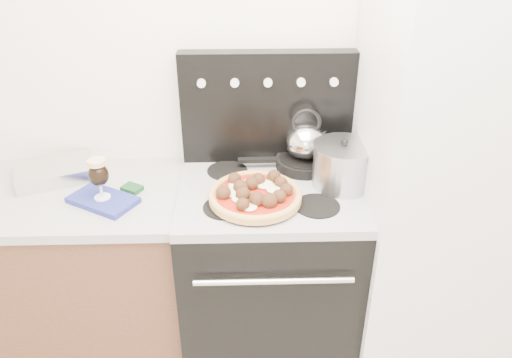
{
  "coord_description": "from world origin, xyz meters",
  "views": [
    {
      "loc": [
        -0.03,
        -0.62,
        1.99
      ],
      "look_at": [
        0.02,
        1.05,
        1.03
      ],
      "focal_mm": 35.0,
      "sensor_mm": 36.0,
      "label": 1
    }
  ],
  "objects_px": {
    "beer_glass": "(99,179)",
    "pizza": "(255,194)",
    "fridge": "(438,182)",
    "stock_pot": "(342,166)",
    "skillet": "(304,162)",
    "oven_mitt": "(103,200)",
    "tea_kettle": "(305,138)",
    "pizza_pan": "(255,200)",
    "base_cabinet": "(32,279)",
    "stove_body": "(268,276)"
  },
  "relations": [
    {
      "from": "base_cabinet",
      "to": "beer_glass",
      "type": "height_order",
      "value": "beer_glass"
    },
    {
      "from": "skillet",
      "to": "pizza_pan",
      "type": "bearing_deg",
      "value": -128.44
    },
    {
      "from": "base_cabinet",
      "to": "tea_kettle",
      "type": "relative_size",
      "value": 7.44
    },
    {
      "from": "base_cabinet",
      "to": "fridge",
      "type": "bearing_deg",
      "value": -1.59
    },
    {
      "from": "beer_glass",
      "to": "pizza",
      "type": "bearing_deg",
      "value": -4.04
    },
    {
      "from": "oven_mitt",
      "to": "beer_glass",
      "type": "relative_size",
      "value": 1.54
    },
    {
      "from": "pizza",
      "to": "stock_pot",
      "type": "xyz_separation_m",
      "value": [
        0.37,
        0.12,
        0.05
      ]
    },
    {
      "from": "stove_body",
      "to": "pizza_pan",
      "type": "xyz_separation_m",
      "value": [
        -0.06,
        -0.11,
        0.49
      ]
    },
    {
      "from": "base_cabinet",
      "to": "beer_glass",
      "type": "xyz_separation_m",
      "value": [
        0.43,
        -0.09,
        0.58
      ]
    },
    {
      "from": "oven_mitt",
      "to": "pizza",
      "type": "distance_m",
      "value": 0.62
    },
    {
      "from": "base_cabinet",
      "to": "stock_pot",
      "type": "bearing_deg",
      "value": -0.35
    },
    {
      "from": "pizza_pan",
      "to": "tea_kettle",
      "type": "xyz_separation_m",
      "value": [
        0.23,
        0.29,
        0.14
      ]
    },
    {
      "from": "stock_pot",
      "to": "tea_kettle",
      "type": "bearing_deg",
      "value": 129.85
    },
    {
      "from": "base_cabinet",
      "to": "pizza",
      "type": "distance_m",
      "value": 1.17
    },
    {
      "from": "beer_glass",
      "to": "stock_pot",
      "type": "distance_m",
      "value": 0.98
    },
    {
      "from": "beer_glass",
      "to": "tea_kettle",
      "type": "height_order",
      "value": "tea_kettle"
    },
    {
      "from": "base_cabinet",
      "to": "stock_pot",
      "type": "xyz_separation_m",
      "value": [
        1.41,
        -0.01,
        0.58
      ]
    },
    {
      "from": "oven_mitt",
      "to": "tea_kettle",
      "type": "relative_size",
      "value": 1.39
    },
    {
      "from": "beer_glass",
      "to": "stock_pot",
      "type": "bearing_deg",
      "value": 4.69
    },
    {
      "from": "fridge",
      "to": "pizza_pan",
      "type": "height_order",
      "value": "fridge"
    },
    {
      "from": "beer_glass",
      "to": "tea_kettle",
      "type": "bearing_deg",
      "value": 16.13
    },
    {
      "from": "beer_glass",
      "to": "tea_kettle",
      "type": "xyz_separation_m",
      "value": [
        0.84,
        0.24,
        0.05
      ]
    },
    {
      "from": "fridge",
      "to": "pizza_pan",
      "type": "distance_m",
      "value": 0.77
    },
    {
      "from": "tea_kettle",
      "to": "stock_pot",
      "type": "relative_size",
      "value": 0.8
    },
    {
      "from": "stove_body",
      "to": "fridge",
      "type": "distance_m",
      "value": 0.87
    },
    {
      "from": "fridge",
      "to": "beer_glass",
      "type": "height_order",
      "value": "fridge"
    },
    {
      "from": "stock_pot",
      "to": "beer_glass",
      "type": "bearing_deg",
      "value": -175.31
    },
    {
      "from": "tea_kettle",
      "to": "pizza",
      "type": "bearing_deg",
      "value": -120.96
    },
    {
      "from": "oven_mitt",
      "to": "stock_pot",
      "type": "height_order",
      "value": "stock_pot"
    },
    {
      "from": "skillet",
      "to": "stock_pot",
      "type": "distance_m",
      "value": 0.22
    },
    {
      "from": "fridge",
      "to": "pizza",
      "type": "xyz_separation_m",
      "value": [
        -0.76,
        -0.08,
        0.01
      ]
    },
    {
      "from": "fridge",
      "to": "skillet",
      "type": "relative_size",
      "value": 7.47
    },
    {
      "from": "base_cabinet",
      "to": "fridge",
      "type": "relative_size",
      "value": 0.76
    },
    {
      "from": "oven_mitt",
      "to": "pizza_pan",
      "type": "bearing_deg",
      "value": -4.04
    },
    {
      "from": "oven_mitt",
      "to": "fridge",
      "type": "bearing_deg",
      "value": 1.63
    },
    {
      "from": "stove_body",
      "to": "pizza_pan",
      "type": "height_order",
      "value": "pizza_pan"
    },
    {
      "from": "stove_body",
      "to": "oven_mitt",
      "type": "xyz_separation_m",
      "value": [
        -0.68,
        -0.06,
        0.47
      ]
    },
    {
      "from": "skillet",
      "to": "tea_kettle",
      "type": "bearing_deg",
      "value": 0.0
    },
    {
      "from": "base_cabinet",
      "to": "skillet",
      "type": "xyz_separation_m",
      "value": [
        1.27,
        0.16,
        0.51
      ]
    },
    {
      "from": "fridge",
      "to": "stock_pot",
      "type": "relative_size",
      "value": 7.84
    },
    {
      "from": "fridge",
      "to": "skillet",
      "type": "bearing_deg",
      "value": 159.03
    },
    {
      "from": "base_cabinet",
      "to": "stock_pot",
      "type": "distance_m",
      "value": 1.52
    },
    {
      "from": "base_cabinet",
      "to": "pizza_pan",
      "type": "distance_m",
      "value": 1.16
    },
    {
      "from": "fridge",
      "to": "stock_pot",
      "type": "bearing_deg",
      "value": 174.08
    },
    {
      "from": "beer_glass",
      "to": "tea_kettle",
      "type": "distance_m",
      "value": 0.88
    },
    {
      "from": "skillet",
      "to": "stock_pot",
      "type": "xyz_separation_m",
      "value": [
        0.14,
        -0.16,
        0.07
      ]
    },
    {
      "from": "fridge",
      "to": "tea_kettle",
      "type": "relative_size",
      "value": 9.75
    },
    {
      "from": "skillet",
      "to": "beer_glass",
      "type": "bearing_deg",
      "value": -163.87
    },
    {
      "from": "stove_body",
      "to": "base_cabinet",
      "type": "bearing_deg",
      "value": 178.7
    },
    {
      "from": "fridge",
      "to": "stock_pot",
      "type": "xyz_separation_m",
      "value": [
        -0.4,
        0.04,
        0.06
      ]
    }
  ]
}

